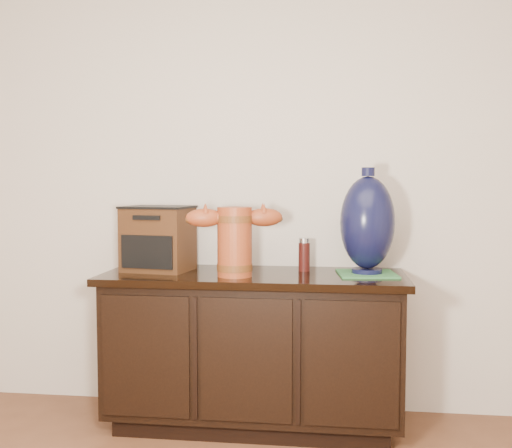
# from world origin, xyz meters

# --- Properties ---
(sideboard) EXTENTS (1.46, 0.56, 0.75)m
(sideboard) POSITION_xyz_m (0.00, 2.23, 0.39)
(sideboard) COLOR black
(sideboard) RESTS_ON ground
(terracotta_vessel) EXTENTS (0.46, 0.21, 0.33)m
(terracotta_vessel) POSITION_xyz_m (-0.08, 2.12, 0.94)
(terracotta_vessel) COLOR #9B411C
(terracotta_vessel) RESTS_ON sideboard
(tv_radio) EXTENTS (0.36, 0.31, 0.32)m
(tv_radio) POSITION_xyz_m (-0.49, 2.26, 0.92)
(tv_radio) COLOR #3B200E
(tv_radio) RESTS_ON sideboard
(green_mat) EXTENTS (0.30, 0.30, 0.01)m
(green_mat) POSITION_xyz_m (0.54, 2.26, 0.76)
(green_mat) COLOR #32713B
(green_mat) RESTS_ON sideboard
(lamp_base) EXTENTS (0.29, 0.29, 0.50)m
(lamp_base) POSITION_xyz_m (0.54, 2.26, 1.00)
(lamp_base) COLOR black
(lamp_base) RESTS_ON green_mat
(spray_can) EXTENTS (0.06, 0.06, 0.16)m
(spray_can) POSITION_xyz_m (0.24, 2.33, 0.84)
(spray_can) COLOR #4F110D
(spray_can) RESTS_ON sideboard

